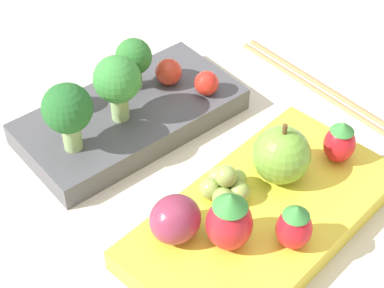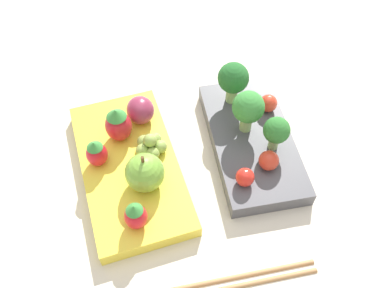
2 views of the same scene
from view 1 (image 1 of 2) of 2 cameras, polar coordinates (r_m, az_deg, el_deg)
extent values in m
plane|color=beige|center=(0.56, 0.74, -1.54)|extent=(4.00, 4.00, 0.00)
cube|color=#4C4C51|center=(0.59, -5.45, 2.47)|extent=(0.21, 0.12, 0.02)
cube|color=yellow|center=(0.51, 6.37, -6.45)|extent=(0.23, 0.13, 0.02)
cylinder|color=#93B770|center=(0.54, -10.61, 0.70)|extent=(0.02, 0.02, 0.03)
sphere|color=#236028|center=(0.52, -11.03, 3.14)|extent=(0.04, 0.04, 0.04)
cylinder|color=#93B770|center=(0.60, -5.06, 5.87)|extent=(0.01, 0.01, 0.02)
sphere|color=#2D702D|center=(0.59, -5.21, 7.75)|extent=(0.03, 0.03, 0.03)
cylinder|color=#93B770|center=(0.57, -6.44, 3.34)|extent=(0.02, 0.02, 0.02)
sphere|color=#388438|center=(0.55, -6.69, 5.74)|extent=(0.04, 0.04, 0.04)
sphere|color=red|center=(0.59, 1.30, 5.43)|extent=(0.02, 0.02, 0.02)
sphere|color=red|center=(0.58, -10.76, 4.08)|extent=(0.02, 0.02, 0.02)
sphere|color=red|center=(0.60, -2.09, 6.43)|extent=(0.03, 0.03, 0.03)
sphere|color=#70A838|center=(0.51, 7.95, -0.97)|extent=(0.05, 0.05, 0.05)
cylinder|color=brown|center=(0.49, 8.24, 1.23)|extent=(0.00, 0.00, 0.01)
ellipsoid|color=red|center=(0.46, 3.32, -7.08)|extent=(0.03, 0.03, 0.04)
cone|color=#388438|center=(0.44, 3.45, -5.06)|extent=(0.03, 0.03, 0.01)
ellipsoid|color=red|center=(0.54, 12.97, 0.01)|extent=(0.03, 0.03, 0.03)
cone|color=#388438|center=(0.53, 13.29, 1.50)|extent=(0.02, 0.02, 0.01)
ellipsoid|color=red|center=(0.47, 9.05, -7.44)|extent=(0.03, 0.03, 0.03)
cone|color=#388438|center=(0.46, 9.31, -5.92)|extent=(0.02, 0.02, 0.01)
ellipsoid|color=#892D47|center=(0.47, -1.50, -6.70)|extent=(0.04, 0.04, 0.04)
sphere|color=#8EA84C|center=(0.51, 3.92, -3.16)|extent=(0.02, 0.02, 0.02)
sphere|color=#8EA84C|center=(0.51, 2.36, -2.97)|extent=(0.02, 0.02, 0.02)
sphere|color=#8EA84C|center=(0.50, 1.65, -3.99)|extent=(0.02, 0.02, 0.02)
sphere|color=#8EA84C|center=(0.50, 2.80, -4.85)|extent=(0.02, 0.02, 0.02)
sphere|color=#8EA84C|center=(0.50, 4.22, -4.32)|extent=(0.02, 0.02, 0.02)
sphere|color=#8EA84C|center=(0.49, 3.04, -2.88)|extent=(0.02, 0.02, 0.02)
cylinder|color=#A37547|center=(0.65, 11.82, 5.08)|extent=(0.02, 0.21, 0.01)
cylinder|color=#A37547|center=(0.65, 11.24, 4.73)|extent=(0.02, 0.21, 0.01)
camera|label=2|loc=(0.61, 39.15, 43.57)|focal=40.00mm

